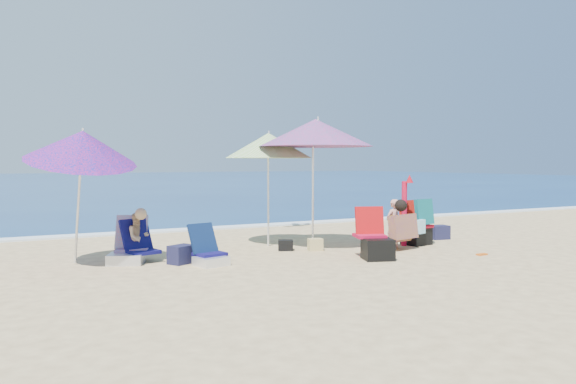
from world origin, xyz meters
name	(u,v)px	position (x,y,z in m)	size (l,w,h in m)	color
ground	(332,260)	(0.00, 0.00, 0.00)	(120.00, 120.00, 0.00)	#D8BC84
sea	(59,182)	(0.00, 45.00, -0.05)	(120.00, 80.00, 0.12)	navy
foam	(222,228)	(0.00, 5.10, 0.02)	(120.00, 0.50, 0.04)	white
umbrella_turquoise	(315,133)	(0.38, 1.20, 2.18)	(2.50, 2.50, 2.48)	white
umbrella_striped	(269,146)	(-0.25, 1.91, 1.95)	(1.93, 1.93, 2.23)	silver
umbrella_blue	(82,146)	(-3.75, 1.18, 1.87)	(1.92, 1.98, 2.29)	silver
furled_umbrella	(405,207)	(2.13, 0.72, 0.77)	(0.18, 0.27, 1.39)	red
chair_navy	(209,254)	(-1.95, 0.57, 0.17)	(0.57, 0.73, 0.64)	#100C47
chair_rainbow	(129,250)	(-3.03, 1.39, 0.20)	(0.83, 0.93, 0.74)	#C84F46
camp_chair_left	(376,244)	(0.72, -0.23, 0.26)	(0.62, 0.84, 0.87)	#BA0D33
camp_chair_right	(417,228)	(2.44, 0.73, 0.33)	(0.57, 0.70, 0.92)	#A20B1C
person_center	(397,225)	(1.73, 0.46, 0.46)	(0.68, 0.71, 0.95)	tan
person_left	(138,237)	(-2.88, 1.39, 0.40)	(0.61, 0.66, 0.89)	tan
bag_navy_a	(181,254)	(-2.31, 0.87, 0.15)	(0.47, 0.42, 0.30)	#191937
bag_black_a	(286,245)	(-0.20, 1.28, 0.10)	(0.32, 0.29, 0.20)	black
bag_tan	(315,245)	(0.29, 1.03, 0.11)	(0.29, 0.24, 0.22)	tan
bag_navy_b	(439,232)	(3.40, 1.15, 0.15)	(0.43, 0.35, 0.29)	#1A1B3A
bag_black_b	(384,246)	(1.33, 0.34, 0.10)	(0.27, 0.20, 0.20)	black
orange_item	(482,254)	(2.61, -0.78, 0.01)	(0.22, 0.11, 0.03)	#D55C16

